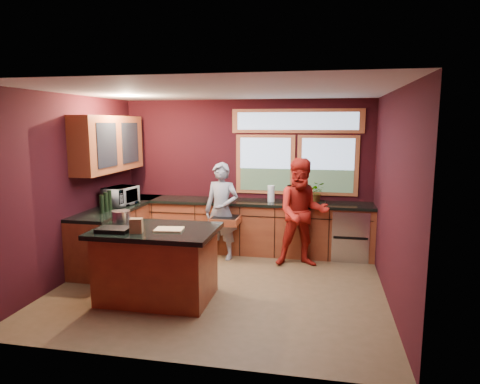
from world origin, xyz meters
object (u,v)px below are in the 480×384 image
(island, at_px, (157,263))
(person_grey, at_px, (222,211))
(cutting_board, at_px, (169,229))
(stock_pot, at_px, (121,217))
(person_red, at_px, (302,213))

(island, distance_m, person_grey, 1.91)
(cutting_board, relative_size, stock_pot, 1.46)
(person_red, height_order, cutting_board, person_red)
(person_grey, relative_size, person_red, 0.94)
(person_grey, xyz_separation_m, person_red, (1.35, -0.12, 0.05))
(person_red, distance_m, cutting_board, 2.36)
(cutting_board, bearing_deg, person_grey, 83.09)
(stock_pot, bearing_deg, cutting_board, -14.93)
(cutting_board, xyz_separation_m, stock_pot, (-0.75, 0.20, 0.08))
(person_red, relative_size, cutting_board, 4.97)
(stock_pot, bearing_deg, person_grey, 59.74)
(person_red, xyz_separation_m, stock_pot, (-2.33, -1.55, 0.17))
(person_red, relative_size, stock_pot, 7.25)
(island, height_order, stock_pot, stock_pot)
(island, height_order, person_red, person_red)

